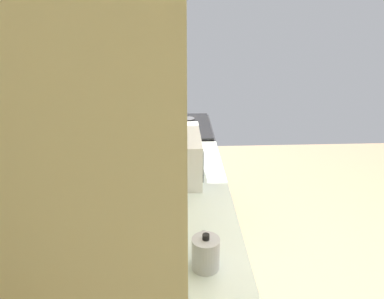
% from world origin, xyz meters
% --- Properties ---
extents(wall_back, '(4.12, 0.12, 2.62)m').
position_xyz_m(wall_back, '(0.00, 1.58, 1.31)').
color(wall_back, beige).
rests_on(wall_back, ground_plane).
extents(upper_cabinets, '(1.69, 0.31, 0.58)m').
position_xyz_m(upper_cabinets, '(-0.46, 1.36, 1.79)').
color(upper_cabinets, beige).
extents(oven_range, '(0.70, 0.63, 1.09)m').
position_xyz_m(oven_range, '(1.41, 1.21, 0.47)').
color(oven_range, black).
rests_on(oven_range, ground_plane).
extents(microwave, '(0.49, 0.35, 0.28)m').
position_xyz_m(microwave, '(0.48, 1.23, 1.06)').
color(microwave, white).
rests_on(microwave, counter_run).
extents(kettle, '(0.16, 0.12, 0.17)m').
position_xyz_m(kettle, '(-0.41, 1.09, 0.99)').
color(kettle, '#B7BABF').
rests_on(kettle, counter_run).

